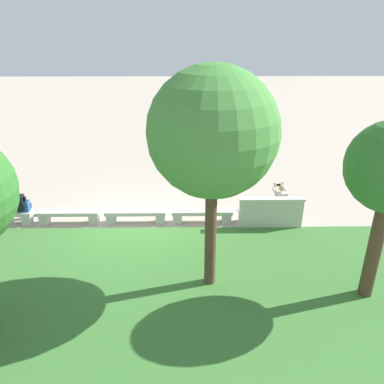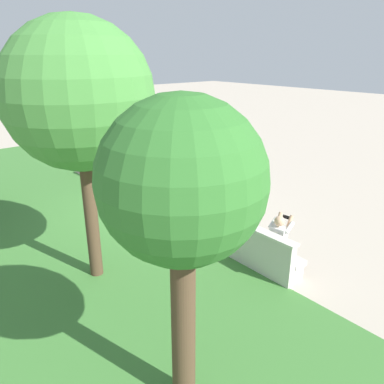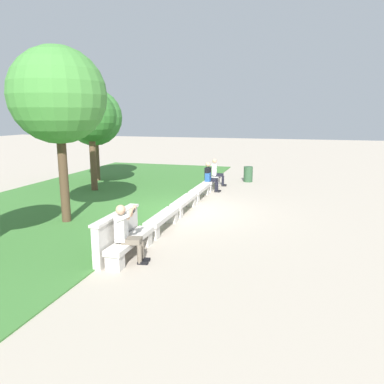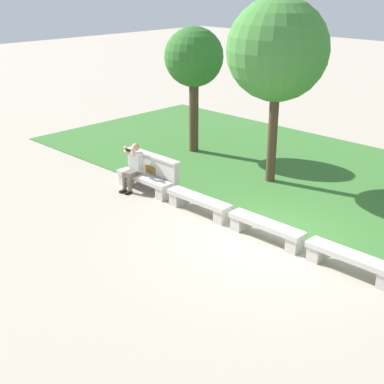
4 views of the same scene
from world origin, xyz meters
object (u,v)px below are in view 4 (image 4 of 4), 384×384
(bench_main, at_px, (144,181))
(bench_mid, at_px, (266,228))
(bench_far, at_px, (350,260))
(tree_far_back, at_px, (194,59))
(bench_near, at_px, (199,202))
(person_photographer, at_px, (133,164))
(tree_left_background, at_px, (277,50))

(bench_main, bearing_deg, bench_mid, 0.00)
(bench_far, bearing_deg, tree_far_back, 155.54)
(bench_mid, xyz_separation_m, bench_far, (2.13, 0.00, 0.00))
(bench_near, distance_m, tree_far_back, 5.92)
(bench_main, height_order, bench_near, same)
(bench_main, relative_size, person_photographer, 1.47)
(bench_mid, relative_size, tree_far_back, 0.46)
(bench_main, xyz_separation_m, bench_near, (2.13, 0.00, 0.00))
(bench_far, distance_m, tree_left_background, 6.37)
(tree_left_background, xyz_separation_m, tree_far_back, (-3.64, 0.51, -0.64))
(bench_main, relative_size, bench_near, 1.00)
(person_photographer, bearing_deg, bench_far, 0.65)
(tree_left_background, relative_size, tree_far_back, 1.25)
(tree_far_back, bearing_deg, person_photographer, -71.44)
(bench_mid, bearing_deg, person_photographer, -179.05)
(bench_mid, bearing_deg, bench_near, 180.00)
(bench_near, height_order, tree_far_back, tree_far_back)
(bench_near, distance_m, bench_far, 4.26)
(bench_main, relative_size, bench_far, 1.00)
(bench_mid, distance_m, tree_far_back, 7.44)
(bench_far, height_order, tree_far_back, tree_far_back)
(bench_near, height_order, person_photographer, person_photographer)
(bench_far, relative_size, tree_far_back, 0.46)
(bench_main, distance_m, person_photographer, 0.56)
(bench_main, bearing_deg, tree_left_background, 56.57)
(bench_near, distance_m, tree_left_background, 4.67)
(bench_mid, height_order, tree_left_background, tree_left_background)
(bench_main, relative_size, tree_far_back, 0.46)
(bench_near, bearing_deg, tree_left_background, 91.31)
(bench_far, xyz_separation_m, person_photographer, (-6.73, -0.08, 0.44))
(tree_far_back, bearing_deg, bench_near, -44.34)
(bench_main, relative_size, bench_mid, 1.00)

